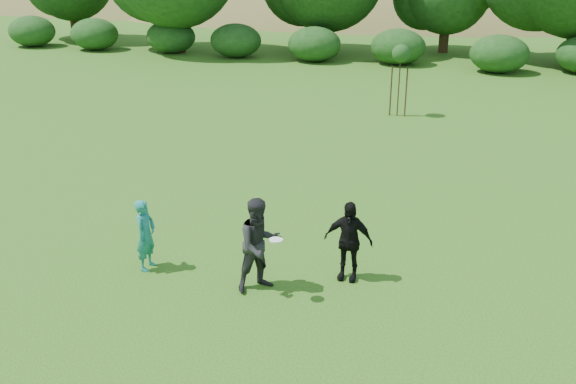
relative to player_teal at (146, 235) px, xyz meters
The scene contains 7 objects.
ground 2.73m from the player_teal, 13.12° to the right, with size 120.00×120.00×0.00m, color #19470C.
player_teal is the anchor object (origin of this frame).
player_grey 2.64m from the player_teal, ahead, with size 0.96×0.75×1.98m, color #232325.
player_black 4.32m from the player_teal, ahead, with size 1.03×0.43×1.75m, color black.
frisbee 3.15m from the player_teal, 10.87° to the right, with size 0.27×0.27×0.04m.
sapling 14.94m from the player_teal, 73.87° to the left, with size 0.70×0.70×2.85m.
hillside 69.08m from the player_teal, 88.33° to the left, with size 150.00×72.00×52.00m.
Camera 1 is at (3.43, -10.70, 6.72)m, focal length 40.00 mm.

